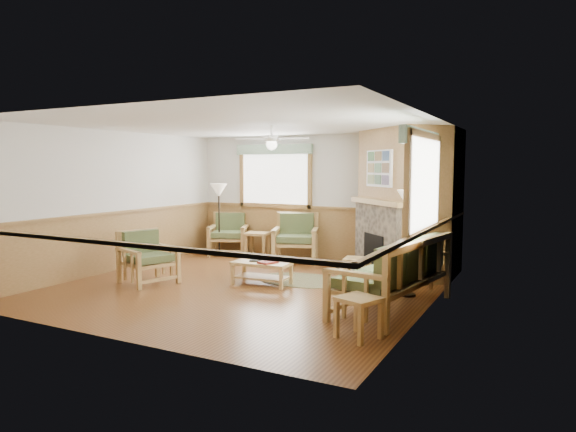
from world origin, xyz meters
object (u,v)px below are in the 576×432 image
at_px(footstool, 357,269).
at_px(floor_lamp_right, 408,243).
at_px(sofa, 393,273).
at_px(coffee_table, 262,273).
at_px(armchair_back_right, 296,238).
at_px(end_table_sofa, 359,318).
at_px(armchair_back_left, 228,234).
at_px(armchair_left, 148,257).
at_px(floor_lamp_left, 219,220).
at_px(end_table_chairs, 258,244).

distance_m(footstool, floor_lamp_right, 1.44).
distance_m(sofa, coffee_table, 2.47).
xyz_separation_m(armchair_back_right, footstool, (1.77, -1.10, -0.31)).
relative_size(coffee_table, end_table_sofa, 1.98).
distance_m(coffee_table, floor_lamp_right, 2.52).
bearing_deg(sofa, footstool, -135.97).
relative_size(sofa, footstool, 4.92).
relative_size(armchair_back_left, coffee_table, 0.96).
height_order(end_table_sofa, footstool, end_table_sofa).
distance_m(end_table_sofa, footstool, 3.17).
bearing_deg(armchair_left, end_table_sofa, -84.91).
bearing_deg(coffee_table, floor_lamp_left, 134.33).
xyz_separation_m(armchair_back_left, armchair_left, (0.44, -3.13, -0.02)).
height_order(sofa, armchair_back_left, sofa).
height_order(armchair_left, footstool, armchair_left).
xyz_separation_m(armchair_back_left, end_table_sofa, (4.65, -4.21, -0.22)).
distance_m(armchair_back_left, floor_lamp_left, 0.44).
bearing_deg(coffee_table, armchair_left, -160.01).
bearing_deg(armchair_back_right, armchair_back_left, 154.97).
relative_size(sofa, floor_lamp_left, 1.35).
relative_size(armchair_left, floor_lamp_left, 0.55).
xyz_separation_m(armchair_back_left, footstool, (3.57, -1.23, -0.27)).
relative_size(armchair_back_left, footstool, 2.09).
xyz_separation_m(armchair_left, coffee_table, (1.80, 0.80, -0.25)).
height_order(armchair_back_left, floor_lamp_right, floor_lamp_right).
height_order(sofa, floor_lamp_left, floor_lamp_left).
relative_size(armchair_back_right, floor_lamp_left, 0.62).
xyz_separation_m(armchair_back_left, floor_lamp_left, (-0.07, -0.26, 0.35)).
height_order(coffee_table, footstool, same).
xyz_separation_m(sofa, floor_lamp_right, (0.00, 0.86, 0.32)).
xyz_separation_m(sofa, end_table_chairs, (-3.87, 2.80, -0.24)).
distance_m(coffee_table, floor_lamp_left, 3.17).
bearing_deg(armchair_left, sofa, -66.03).
xyz_separation_m(sofa, floor_lamp_left, (-4.73, 2.54, 0.31)).
xyz_separation_m(armchair_back_left, armchair_back_right, (1.80, -0.14, 0.04)).
bearing_deg(floor_lamp_left, armchair_back_right, 3.81).
height_order(footstool, floor_lamp_right, floor_lamp_right).
height_order(end_table_sofa, floor_lamp_left, floor_lamp_left).
height_order(sofa, coffee_table, sofa).
xyz_separation_m(armchair_back_left, coffee_table, (2.25, -2.33, -0.27)).
xyz_separation_m(armchair_back_right, end_table_chairs, (-1.02, 0.14, -0.23)).
distance_m(end_table_chairs, footstool, 3.05).
xyz_separation_m(sofa, coffee_table, (-2.41, 0.47, -0.31)).
bearing_deg(footstool, coffee_table, -140.43).
bearing_deg(floor_lamp_left, armchair_back_left, 74.85).
relative_size(armchair_left, end_table_sofa, 1.82).
height_order(armchair_back_left, coffee_table, armchair_back_left).
bearing_deg(end_table_sofa, floor_lamp_left, 140.13).
xyz_separation_m(end_table_sofa, floor_lamp_right, (0.00, 2.27, 0.58)).
height_order(armchair_back_left, floor_lamp_left, floor_lamp_left).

